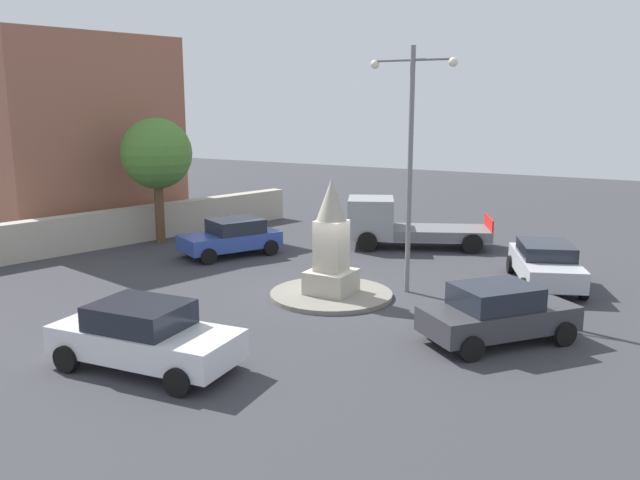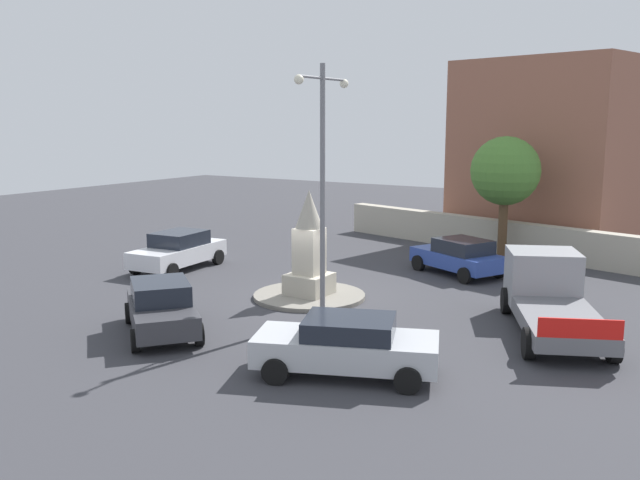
{
  "view_description": "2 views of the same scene",
  "coord_description": "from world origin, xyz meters",
  "px_view_note": "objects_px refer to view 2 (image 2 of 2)",
  "views": [
    {
      "loc": [
        9.53,
        -17.83,
        6.12
      ],
      "look_at": [
        -0.55,
        0.25,
        1.76
      ],
      "focal_mm": 36.7,
      "sensor_mm": 36.0,
      "label": 1
    },
    {
      "loc": [
        19.5,
        12.55,
        6.16
      ],
      "look_at": [
        -0.76,
        -0.03,
        1.96
      ],
      "focal_mm": 38.05,
      "sensor_mm": 36.0,
      "label": 2
    }
  ],
  "objects_px": {
    "car_silver_far_side": "(347,345)",
    "streetlamp": "(323,169)",
    "car_blue_waiting": "(459,256)",
    "tree_near_wall": "(505,172)",
    "car_dark_grey_passing": "(161,307)",
    "corner_building": "(562,151)",
    "monument": "(309,250)",
    "car_white_parked_left": "(178,250)",
    "truck_grey_near_island": "(549,294)"
  },
  "relations": [
    {
      "from": "car_silver_far_side",
      "to": "streetlamp",
      "type": "bearing_deg",
      "value": -141.41
    },
    {
      "from": "streetlamp",
      "to": "car_blue_waiting",
      "type": "distance_m",
      "value": 9.22
    },
    {
      "from": "car_silver_far_side",
      "to": "tree_near_wall",
      "type": "relative_size",
      "value": 0.87
    },
    {
      "from": "car_silver_far_side",
      "to": "car_dark_grey_passing",
      "type": "xyz_separation_m",
      "value": [
        -0.03,
        -6.25,
        0.02
      ]
    },
    {
      "from": "car_dark_grey_passing",
      "to": "streetlamp",
      "type": "bearing_deg",
      "value": 139.67
    },
    {
      "from": "car_dark_grey_passing",
      "to": "car_blue_waiting",
      "type": "bearing_deg",
      "value": 158.78
    },
    {
      "from": "corner_building",
      "to": "monument",
      "type": "bearing_deg",
      "value": -14.38
    },
    {
      "from": "monument",
      "to": "tree_near_wall",
      "type": "distance_m",
      "value": 11.37
    },
    {
      "from": "monument",
      "to": "car_white_parked_left",
      "type": "relative_size",
      "value": 0.8
    },
    {
      "from": "car_dark_grey_passing",
      "to": "corner_building",
      "type": "height_order",
      "value": "corner_building"
    },
    {
      "from": "car_silver_far_side",
      "to": "corner_building",
      "type": "distance_m",
      "value": 23.56
    },
    {
      "from": "car_dark_grey_passing",
      "to": "tree_near_wall",
      "type": "bearing_deg",
      "value": 162.55
    },
    {
      "from": "car_silver_far_side",
      "to": "corner_building",
      "type": "bearing_deg",
      "value": -179.33
    },
    {
      "from": "monument",
      "to": "corner_building",
      "type": "xyz_separation_m",
      "value": [
        -17.53,
        4.49,
        2.86
      ]
    },
    {
      "from": "car_white_parked_left",
      "to": "car_blue_waiting",
      "type": "bearing_deg",
      "value": 116.73
    },
    {
      "from": "monument",
      "to": "tree_near_wall",
      "type": "height_order",
      "value": "tree_near_wall"
    },
    {
      "from": "monument",
      "to": "tree_near_wall",
      "type": "xyz_separation_m",
      "value": [
        -10.56,
        3.62,
        2.19
      ]
    },
    {
      "from": "monument",
      "to": "car_white_parked_left",
      "type": "distance_m",
      "value": 7.36
    },
    {
      "from": "streetlamp",
      "to": "tree_near_wall",
      "type": "height_order",
      "value": "streetlamp"
    },
    {
      "from": "car_silver_far_side",
      "to": "corner_building",
      "type": "xyz_separation_m",
      "value": [
        -23.25,
        -0.27,
        3.82
      ]
    },
    {
      "from": "car_white_parked_left",
      "to": "truck_grey_near_island",
      "type": "distance_m",
      "value": 15.18
    },
    {
      "from": "truck_grey_near_island",
      "to": "car_silver_far_side",
      "type": "bearing_deg",
      "value": -25.4
    },
    {
      "from": "corner_building",
      "to": "tree_near_wall",
      "type": "bearing_deg",
      "value": -7.14
    },
    {
      "from": "tree_near_wall",
      "to": "truck_grey_near_island",
      "type": "bearing_deg",
      "value": 24.46
    },
    {
      "from": "car_blue_waiting",
      "to": "car_silver_far_side",
      "type": "bearing_deg",
      "value": 7.54
    },
    {
      "from": "monument",
      "to": "car_silver_far_side",
      "type": "relative_size",
      "value": 0.77
    },
    {
      "from": "streetlamp",
      "to": "corner_building",
      "type": "bearing_deg",
      "value": 171.88
    },
    {
      "from": "monument",
      "to": "car_blue_waiting",
      "type": "xyz_separation_m",
      "value": [
        -6.3,
        3.17,
        -0.96
      ]
    },
    {
      "from": "corner_building",
      "to": "car_dark_grey_passing",
      "type": "bearing_deg",
      "value": -14.44
    },
    {
      "from": "car_blue_waiting",
      "to": "corner_building",
      "type": "xyz_separation_m",
      "value": [
        -11.22,
        1.32,
        3.82
      ]
    },
    {
      "from": "car_silver_far_side",
      "to": "tree_near_wall",
      "type": "xyz_separation_m",
      "value": [
        -16.28,
        -1.14,
        3.15
      ]
    },
    {
      "from": "monument",
      "to": "car_dark_grey_passing",
      "type": "xyz_separation_m",
      "value": [
        5.68,
        -1.49,
        -0.94
      ]
    },
    {
      "from": "car_white_parked_left",
      "to": "car_blue_waiting",
      "type": "height_order",
      "value": "car_white_parked_left"
    },
    {
      "from": "streetlamp",
      "to": "tree_near_wall",
      "type": "distance_m",
      "value": 12.63
    },
    {
      "from": "streetlamp",
      "to": "corner_building",
      "type": "xyz_separation_m",
      "value": [
        -19.43,
        2.77,
        -0.12
      ]
    },
    {
      "from": "truck_grey_near_island",
      "to": "corner_building",
      "type": "height_order",
      "value": "corner_building"
    },
    {
      "from": "car_white_parked_left",
      "to": "truck_grey_near_island",
      "type": "height_order",
      "value": "truck_grey_near_island"
    },
    {
      "from": "car_silver_far_side",
      "to": "car_blue_waiting",
      "type": "xyz_separation_m",
      "value": [
        -12.02,
        -1.59,
        0.0
      ]
    },
    {
      "from": "car_silver_far_side",
      "to": "car_dark_grey_passing",
      "type": "height_order",
      "value": "car_dark_grey_passing"
    },
    {
      "from": "car_dark_grey_passing",
      "to": "truck_grey_near_island",
      "type": "height_order",
      "value": "truck_grey_near_island"
    },
    {
      "from": "streetlamp",
      "to": "car_white_parked_left",
      "type": "relative_size",
      "value": 1.7
    },
    {
      "from": "car_white_parked_left",
      "to": "truck_grey_near_island",
      "type": "bearing_deg",
      "value": 89.79
    },
    {
      "from": "streetlamp",
      "to": "corner_building",
      "type": "relative_size",
      "value": 0.85
    },
    {
      "from": "tree_near_wall",
      "to": "streetlamp",
      "type": "bearing_deg",
      "value": -8.66
    },
    {
      "from": "streetlamp",
      "to": "car_blue_waiting",
      "type": "relative_size",
      "value": 1.81
    },
    {
      "from": "car_blue_waiting",
      "to": "corner_building",
      "type": "bearing_deg",
      "value": 173.28
    },
    {
      "from": "car_silver_far_side",
      "to": "tree_near_wall",
      "type": "distance_m",
      "value": 16.62
    },
    {
      "from": "car_blue_waiting",
      "to": "streetlamp",
      "type": "bearing_deg",
      "value": -10.01
    },
    {
      "from": "car_dark_grey_passing",
      "to": "car_blue_waiting",
      "type": "xyz_separation_m",
      "value": [
        -11.99,
        4.66,
        -0.02
      ]
    },
    {
      "from": "car_white_parked_left",
      "to": "car_dark_grey_passing",
      "type": "xyz_separation_m",
      "value": [
        6.76,
        5.74,
        -0.02
      ]
    }
  ]
}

